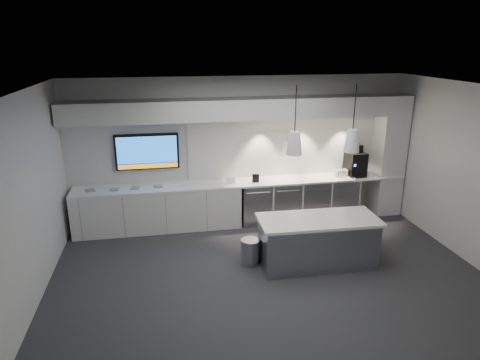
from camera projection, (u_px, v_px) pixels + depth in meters
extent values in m
plane|color=#323235|center=(269.00, 274.00, 7.02)|extent=(7.00, 7.00, 0.00)
plane|color=black|center=(273.00, 89.00, 6.09)|extent=(7.00, 7.00, 0.00)
plane|color=silver|center=(241.00, 150.00, 8.89)|extent=(7.00, 0.00, 7.00)
plane|color=silver|center=(334.00, 270.00, 4.22)|extent=(7.00, 0.00, 7.00)
plane|color=silver|center=(27.00, 204.00, 5.94)|extent=(0.00, 7.00, 7.00)
plane|color=silver|center=(473.00, 176.00, 7.17)|extent=(0.00, 7.00, 7.00)
cube|color=white|center=(243.00, 183.00, 8.78)|extent=(6.80, 0.65, 0.04)
cube|color=white|center=(158.00, 209.00, 8.61)|extent=(3.30, 0.63, 0.86)
cube|color=#919298|center=(255.00, 203.00, 8.96)|extent=(0.60, 0.61, 0.85)
cube|color=#919298|center=(284.00, 201.00, 9.07)|extent=(0.60, 0.61, 0.85)
cube|color=#919298|center=(312.00, 199.00, 9.18)|extent=(0.60, 0.61, 0.85)
cube|color=#919298|center=(340.00, 197.00, 9.29)|extent=(0.60, 0.61, 0.85)
cube|color=white|center=(296.00, 145.00, 9.07)|extent=(4.60, 0.03, 1.30)
cube|color=white|center=(243.00, 108.00, 8.33)|extent=(6.90, 0.60, 0.40)
cube|color=white|center=(388.00, 155.00, 9.23)|extent=(0.55, 0.55, 2.60)
cube|color=black|center=(147.00, 152.00, 8.49)|extent=(1.25, 0.06, 0.72)
cube|color=#124CAE|center=(147.00, 150.00, 8.45)|extent=(1.17, 0.00, 0.54)
cube|color=orange|center=(148.00, 166.00, 8.55)|extent=(1.17, 0.00, 0.09)
cube|color=#919298|center=(317.00, 243.00, 7.23)|extent=(1.92, 0.81, 0.80)
cube|color=white|center=(319.00, 220.00, 7.10)|extent=(2.02, 0.91, 0.05)
cylinder|color=#919298|center=(250.00, 252.00, 7.30)|extent=(0.41, 0.41, 0.45)
cube|color=black|center=(355.00, 164.00, 9.15)|extent=(0.40, 0.44, 0.50)
cube|color=black|center=(357.00, 148.00, 9.05)|extent=(0.22, 0.22, 0.17)
cube|color=#919298|center=(359.00, 177.00, 9.01)|extent=(0.29, 0.22, 0.03)
cube|color=black|center=(256.00, 178.00, 8.70)|extent=(0.14, 0.05, 0.18)
cube|color=white|center=(231.00, 180.00, 8.63)|extent=(0.18, 0.03, 0.14)
cube|color=#979797|center=(90.00, 190.00, 8.23)|extent=(0.20, 0.20, 0.02)
cube|color=#979797|center=(114.00, 189.00, 8.28)|extent=(0.17, 0.17, 0.02)
cube|color=#979797|center=(136.00, 188.00, 8.37)|extent=(0.19, 0.19, 0.02)
cube|color=#979797|center=(158.00, 186.00, 8.46)|extent=(0.19, 0.19, 0.02)
cone|color=white|center=(294.00, 143.00, 6.60)|extent=(0.25, 0.25, 0.36)
cylinder|color=black|center=(296.00, 109.00, 6.44)|extent=(0.02, 0.02, 0.70)
cone|color=white|center=(352.00, 141.00, 6.77)|extent=(0.25, 0.25, 0.36)
cylinder|color=black|center=(355.00, 107.00, 6.60)|extent=(0.02, 0.02, 0.70)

